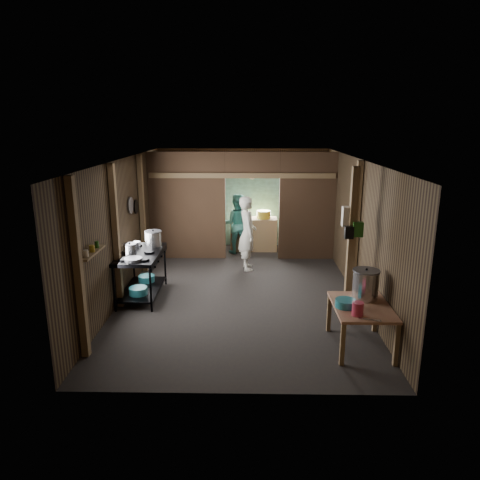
{
  "coord_description": "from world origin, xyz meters",
  "views": [
    {
      "loc": [
        0.16,
        -8.33,
        3.27
      ],
      "look_at": [
        0.0,
        -0.2,
        1.1
      ],
      "focal_mm": 33.16,
      "sensor_mm": 36.0,
      "label": 1
    }
  ],
  "objects_px": {
    "cook": "(247,233)",
    "gas_range": "(141,275)",
    "yellow_tub": "(264,214)",
    "stove_pot_large": "(153,239)",
    "prep_table": "(360,326)",
    "pink_bucket": "(358,309)",
    "stock_pot": "(365,285)"
  },
  "relations": [
    {
      "from": "stove_pot_large",
      "to": "pink_bucket",
      "type": "bearing_deg",
      "value": -38.17
    },
    {
      "from": "gas_range",
      "to": "cook",
      "type": "distance_m",
      "value": 2.69
    },
    {
      "from": "gas_range",
      "to": "yellow_tub",
      "type": "relative_size",
      "value": 4.18
    },
    {
      "from": "gas_range",
      "to": "prep_table",
      "type": "xyz_separation_m",
      "value": [
        3.71,
        -1.9,
        -0.11
      ]
    },
    {
      "from": "yellow_tub",
      "to": "cook",
      "type": "distance_m",
      "value": 1.65
    },
    {
      "from": "gas_range",
      "to": "prep_table",
      "type": "bearing_deg",
      "value": -27.08
    },
    {
      "from": "prep_table",
      "to": "cook",
      "type": "relative_size",
      "value": 0.67
    },
    {
      "from": "pink_bucket",
      "to": "cook",
      "type": "relative_size",
      "value": 0.11
    },
    {
      "from": "stock_pot",
      "to": "prep_table",
      "type": "bearing_deg",
      "value": -111.18
    },
    {
      "from": "stock_pot",
      "to": "pink_bucket",
      "type": "distance_m",
      "value": 0.68
    },
    {
      "from": "cook",
      "to": "pink_bucket",
      "type": "bearing_deg",
      "value": -167.26
    },
    {
      "from": "prep_table",
      "to": "yellow_tub",
      "type": "bearing_deg",
      "value": 103.76
    },
    {
      "from": "prep_table",
      "to": "pink_bucket",
      "type": "distance_m",
      "value": 0.57
    },
    {
      "from": "gas_range",
      "to": "cook",
      "type": "xyz_separation_m",
      "value": [
        2.02,
        1.73,
        0.4
      ]
    },
    {
      "from": "prep_table",
      "to": "stove_pot_large",
      "type": "bearing_deg",
      "value": 146.73
    },
    {
      "from": "gas_range",
      "to": "stock_pot",
      "type": "bearing_deg",
      "value": -23.07
    },
    {
      "from": "cook",
      "to": "gas_range",
      "type": "bearing_deg",
      "value": 122.2
    },
    {
      "from": "prep_table",
      "to": "pink_bucket",
      "type": "xyz_separation_m",
      "value": [
        -0.15,
        -0.34,
        0.43
      ]
    },
    {
      "from": "stove_pot_large",
      "to": "yellow_tub",
      "type": "bearing_deg",
      "value": 52.03
    },
    {
      "from": "prep_table",
      "to": "pink_bucket",
      "type": "height_order",
      "value": "pink_bucket"
    },
    {
      "from": "stove_pot_large",
      "to": "gas_range",
      "type": "bearing_deg",
      "value": -111.76
    },
    {
      "from": "yellow_tub",
      "to": "stove_pot_large",
      "type": "bearing_deg",
      "value": -127.97
    },
    {
      "from": "prep_table",
      "to": "yellow_tub",
      "type": "distance_m",
      "value": 5.41
    },
    {
      "from": "gas_range",
      "to": "stove_pot_large",
      "type": "relative_size",
      "value": 4.46
    },
    {
      "from": "pink_bucket",
      "to": "yellow_tub",
      "type": "bearing_deg",
      "value": 101.47
    },
    {
      "from": "stove_pot_large",
      "to": "pink_bucket",
      "type": "relative_size",
      "value": 1.77
    },
    {
      "from": "stove_pot_large",
      "to": "stock_pot",
      "type": "relative_size",
      "value": 0.71
    },
    {
      "from": "yellow_tub",
      "to": "pink_bucket",
      "type": "bearing_deg",
      "value": -78.53
    },
    {
      "from": "pink_bucket",
      "to": "cook",
      "type": "bearing_deg",
      "value": 111.21
    },
    {
      "from": "gas_range",
      "to": "stove_pot_large",
      "type": "distance_m",
      "value": 0.75
    },
    {
      "from": "stove_pot_large",
      "to": "prep_table",
      "type": "bearing_deg",
      "value": -33.27
    },
    {
      "from": "yellow_tub",
      "to": "stock_pot",
      "type": "bearing_deg",
      "value": -74.38
    }
  ]
}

